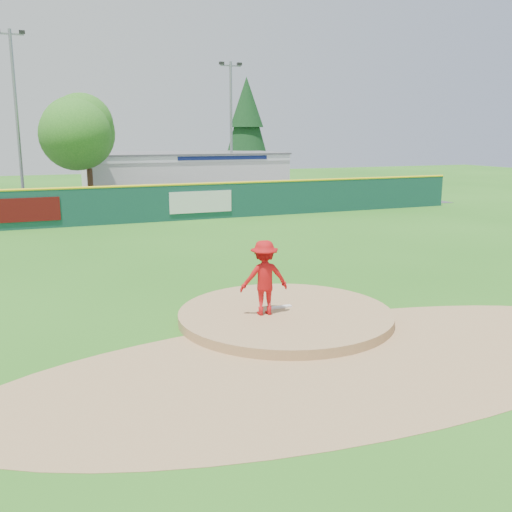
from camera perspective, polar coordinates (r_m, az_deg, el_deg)
name	(u,v)px	position (r m, az deg, el deg)	size (l,w,h in m)	color
ground	(285,320)	(14.82, 2.95, -6.42)	(120.00, 120.00, 0.00)	#286B19
pitchers_mound	(285,320)	(14.82, 2.95, -6.42)	(5.50, 5.50, 0.50)	#9E774C
pitching_rubber	(281,307)	(14.99, 2.47, -5.11)	(0.60, 0.15, 0.04)	white
infield_dirt_arc	(346,362)	(12.34, 8.97, -10.42)	(15.40, 15.40, 0.01)	#9E774C
parking_lot	(118,204)	(40.43, -13.59, 5.06)	(44.00, 16.00, 0.02)	#38383A
pitcher	(264,278)	(14.23, 0.82, -2.18)	(1.22, 0.70, 1.89)	#B30F11
van	(187,194)	(39.58, -6.95, 6.18)	(2.28, 4.95, 1.38)	white
pool_building_grp	(184,173)	(46.39, -7.26, 8.21)	(15.20, 8.20, 3.31)	silver
fence_banners	(117,206)	(31.18, -13.76, 4.90)	(12.89, 0.04, 1.20)	#570C0C
outfield_fence	(144,203)	(31.50, -11.13, 5.25)	(40.00, 0.14, 2.07)	#133E37
deciduous_tree	(88,137)	(37.92, -16.50, 11.35)	(5.60, 5.60, 7.36)	#382314
conifer_tree	(247,125)	(52.29, -0.94, 12.97)	(4.40, 4.40, 9.50)	#382314
light_pole_left	(16,112)	(39.73, -22.83, 13.09)	(1.75, 0.25, 11.00)	gray
light_pole_right	(231,123)	(44.33, -2.51, 13.13)	(1.75, 0.25, 10.00)	gray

